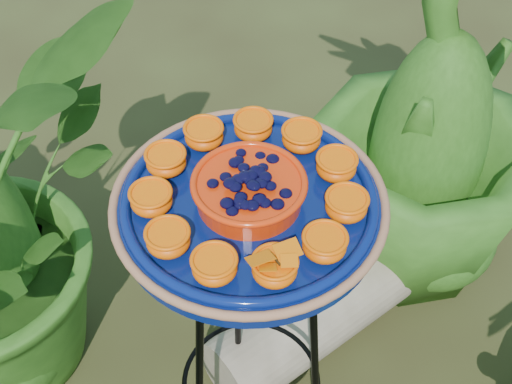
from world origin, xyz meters
The scene contains 4 objects.
tripod_stand centered at (-0.04, 0.12, 0.49)m, with size 0.33×0.33×0.80m.
feeder_dish centered at (-0.04, 0.12, 0.84)m, with size 0.46×0.46×0.10m.
driftwood_log centered at (0.21, 0.32, 0.10)m, with size 0.19×0.19×0.58m, color tan.
shrub_back_right centered at (0.58, 0.51, 0.54)m, with size 0.60×0.60×1.08m, color #285416.
Camera 1 is at (-0.29, -0.56, 1.64)m, focal length 50.00 mm.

